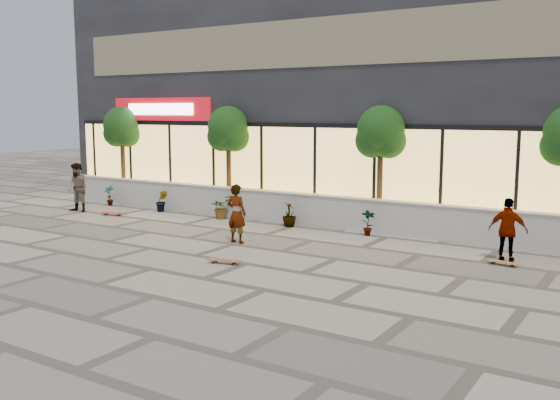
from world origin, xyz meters
The scene contains 17 objects.
ground centered at (0.00, 0.00, 0.00)m, with size 80.00×80.00×0.00m, color #A99F92.
planter_wall centered at (0.00, 7.00, 0.52)m, with size 22.00×0.42×1.04m.
retail_building centered at (0.00, 12.49, 4.25)m, with size 24.00×9.17×8.50m.
shrub_a centered at (-8.50, 6.45, 0.41)m, with size 0.43×0.29×0.81m, color #1B3B12.
shrub_b centered at (-5.70, 6.45, 0.41)m, with size 0.45×0.36×0.81m, color #1B3B12.
shrub_c centered at (-2.90, 6.45, 0.41)m, with size 0.73×0.63×0.81m, color #1B3B12.
shrub_d centered at (-0.10, 6.45, 0.41)m, with size 0.45×0.45×0.81m, color #1B3B12.
shrub_e centered at (2.70, 6.45, 0.41)m, with size 0.43×0.29×0.81m, color #1B3B12.
tree_west centered at (-9.00, 7.70, 2.99)m, with size 1.60×1.50×3.92m.
tree_midwest centered at (-3.50, 7.70, 2.99)m, with size 1.60×1.50×3.92m.
tree_mideast centered at (2.50, 7.70, 2.99)m, with size 1.60×1.50×3.92m.
skater_center centered at (-0.03, 3.49, 0.85)m, with size 0.62×0.41×1.70m, color white.
skater_left centered at (-8.25, 4.72, 0.91)m, with size 0.89×0.69×1.82m, color tan.
skater_right_near centered at (7.00, 5.30, 0.81)m, with size 0.94×0.39×1.61m, color silver.
skateboard_center centered at (1.17, 1.34, 0.08)m, with size 0.87×0.39×0.10m.
skateboard_left centered at (-6.61, 4.83, 0.09)m, with size 0.88×0.42×0.10m.
skateboard_right_near centered at (7.00, 4.88, 0.08)m, with size 0.78×0.31×0.09m.
Camera 1 is at (10.41, -10.56, 3.75)m, focal length 40.00 mm.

